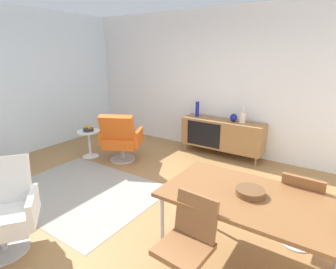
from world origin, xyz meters
TOP-DOWN VIEW (x-y plane):
  - ground_plane at (0.00, 0.00)m, footprint 8.32×8.32m
  - wall_back at (0.00, 2.60)m, footprint 6.80×0.12m
  - wall_window_left at (-3.20, 0.00)m, footprint 0.12×5.60m
  - sideboard at (0.20, 2.30)m, footprint 1.60×0.45m
  - vase_cobalt at (-0.36, 2.30)m, footprint 0.07×0.07m
  - vase_sculptural_dark at (0.58, 2.30)m, footprint 0.12×0.12m
  - vase_ceramic_small at (0.41, 2.30)m, footprint 0.13×0.13m
  - dining_table at (1.55, -0.28)m, footprint 1.60×0.90m
  - wooden_bowl_on_table at (1.52, -0.26)m, footprint 0.26×0.26m
  - dining_chair_front_left at (1.20, -0.84)m, footprint 0.42×0.45m
  - dining_chair_back_right at (1.90, 0.28)m, footprint 0.41×0.44m
  - lounge_chair_red at (-1.25, 0.96)m, footprint 0.87×0.86m
  - side_table_round at (-1.94, 0.80)m, footprint 0.44×0.44m
  - fruit_bowl at (-1.94, 0.80)m, footprint 0.20×0.20m
  - magazine_stack at (-2.52, -0.51)m, footprint 0.33×0.40m
  - area_rug at (-0.94, -0.23)m, footprint 2.20×1.70m

SIDE VIEW (x-z plane):
  - ground_plane at x=0.00m, z-range 0.00..0.00m
  - area_rug at x=-0.94m, z-range 0.00..0.01m
  - magazine_stack at x=-2.52m, z-range 0.00..0.23m
  - side_table_round at x=-1.94m, z-range 0.06..0.58m
  - sideboard at x=0.20m, z-range 0.08..0.80m
  - lounge_chair_red at x=-1.25m, z-range -0.01..0.94m
  - dining_chair_front_left at x=1.20m, z-range 0.04..0.90m
  - dining_chair_back_right at x=1.90m, z-range 0.04..0.90m
  - fruit_bowl at x=-1.94m, z-range 0.50..0.61m
  - dining_table at x=1.55m, z-range 0.33..1.07m
  - wooden_bowl_on_table at x=1.52m, z-range 0.74..0.80m
  - vase_ceramic_small at x=0.41m, z-range 0.72..0.87m
  - vase_sculptural_dark at x=0.58m, z-range 0.67..0.99m
  - vase_cobalt at x=-0.36m, z-range 0.72..1.03m
  - wall_back at x=0.00m, z-range 0.00..2.80m
  - wall_window_left at x=-3.20m, z-range 0.00..2.80m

